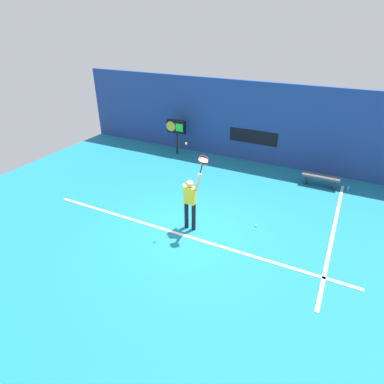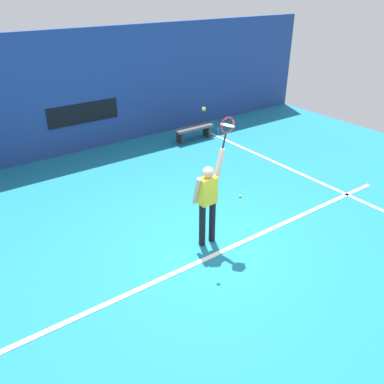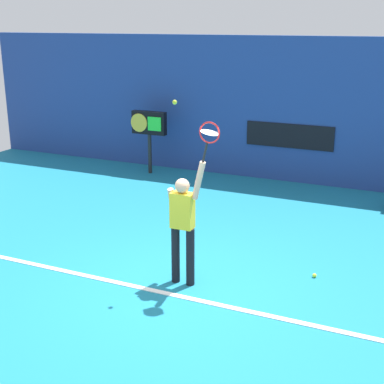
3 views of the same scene
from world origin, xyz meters
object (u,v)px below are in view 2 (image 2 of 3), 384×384
object	(u,v)px
tennis_player	(208,199)
tennis_ball	(204,109)
court_bench	(194,130)
spare_ball	(240,196)
water_bottle	(218,130)
tennis_racket	(227,127)

from	to	relation	value
tennis_player	tennis_ball	distance (m)	1.79
court_bench	tennis_ball	bearing A→B (deg)	-124.20
tennis_ball	spare_ball	world-z (taller)	tennis_ball
spare_ball	tennis_player	bearing A→B (deg)	-150.72
water_bottle	tennis_player	bearing A→B (deg)	-130.89
court_bench	water_bottle	bearing A→B (deg)	0.00
tennis_ball	water_bottle	distance (m)	7.13
water_bottle	spare_ball	bearing A→B (deg)	-122.02
tennis_racket	water_bottle	bearing A→B (deg)	52.00
court_bench	water_bottle	size ratio (longest dim) A/B	5.83
tennis_player	tennis_ball	world-z (taller)	tennis_ball
tennis_player	tennis_ball	size ratio (longest dim) A/B	29.20
tennis_racket	court_bench	size ratio (longest dim) A/B	0.45
court_bench	spare_ball	bearing A→B (deg)	-109.73
tennis_player	water_bottle	world-z (taller)	tennis_player
tennis_racket	tennis_ball	world-z (taller)	tennis_ball
tennis_player	water_bottle	size ratio (longest dim) A/B	8.27
tennis_racket	spare_ball	world-z (taller)	tennis_racket
tennis_ball	court_bench	distance (m)	6.45
tennis_player	tennis_ball	xyz separation A→B (m)	(-0.12, 0.00, 1.79)
tennis_ball	court_bench	xyz separation A→B (m)	(3.35, 4.93, -2.46)
tennis_racket	spare_ball	distance (m)	2.92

